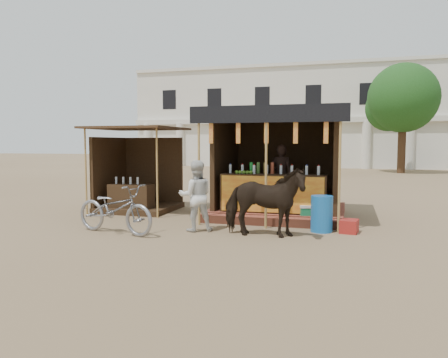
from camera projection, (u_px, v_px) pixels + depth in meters
ground at (202, 240)px, 8.71m from camera, size 120.00×120.00×0.00m
main_stall at (279, 177)px, 11.56m from camera, size 3.60×3.61×2.78m
secondary_stall at (135, 181)px, 12.61m from camera, size 2.40×2.40×2.38m
cow at (264, 202)px, 8.95m from camera, size 1.74×0.83×1.45m
motorbike at (115, 209)px, 9.32m from camera, size 2.13×1.15×1.06m
bystander at (196, 196)px, 9.56m from camera, size 0.93×0.85×1.56m
blue_barrel at (322, 214)px, 9.51m from camera, size 0.50×0.50×0.79m
red_crate at (349, 226)px, 9.42m from camera, size 0.42×0.49×0.28m
cooler at (312, 214)px, 10.49m from camera, size 0.75×0.62×0.46m
background_building at (293, 119)px, 37.61m from camera, size 26.00×7.45×8.18m
tree at (400, 101)px, 27.93m from camera, size 4.50×4.40×7.00m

